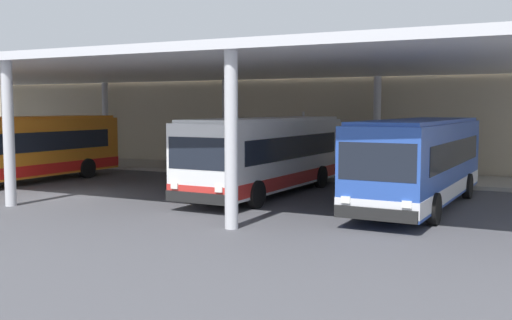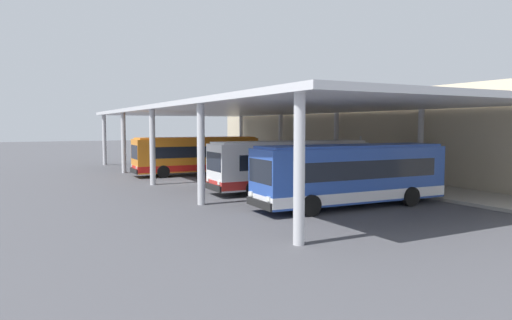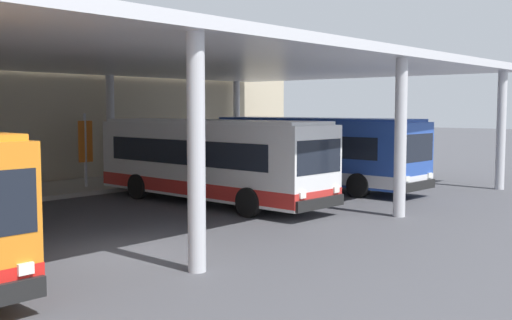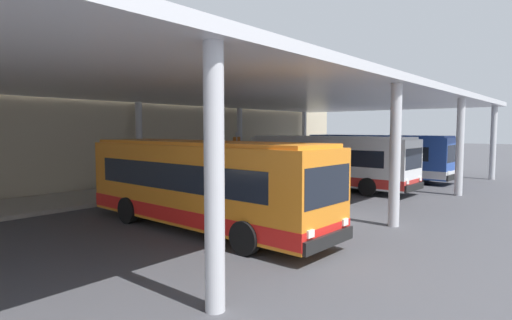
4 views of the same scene
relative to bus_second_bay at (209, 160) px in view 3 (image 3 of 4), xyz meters
The scene contains 5 objects.
ground_plane 8.53m from the bus_second_bay, 148.62° to the right, with size 200.00×200.00×0.00m, color #47474C.
canopy_shelter 8.10m from the bus_second_bay, behind, with size 40.00×17.00×5.55m.
bus_second_bay is the anchor object (origin of this frame).
bus_middle_bay 6.29m from the bus_second_bay, ahead, with size 2.97×10.61×3.17m.
banner_sign 6.68m from the bus_second_bay, 99.21° to the left, with size 0.70×0.12×3.20m.
Camera 3 is at (-9.28, -12.33, 3.61)m, focal length 43.44 mm.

